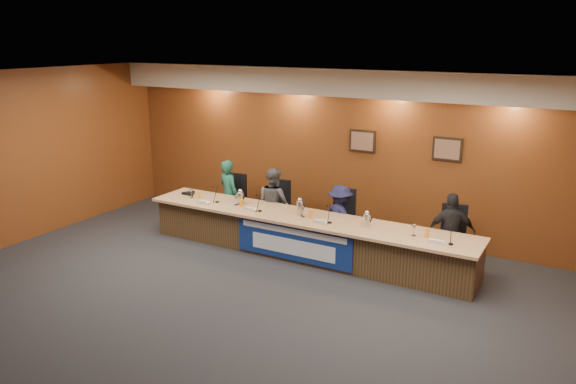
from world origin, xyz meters
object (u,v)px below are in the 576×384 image
Objects in this scene: panelist_b at (274,203)px; office_chair_c at (342,223)px; panelist_a at (229,195)px; office_chair_a at (232,204)px; speakerphone at (190,193)px; office_chair_d at (452,242)px; banner at (293,243)px; office_chair_b at (276,212)px; carafe_left at (240,198)px; carafe_right at (367,220)px; panelist_d at (451,233)px; carafe_mid at (300,208)px; dais_body at (304,237)px; panelist_c at (340,218)px.

panelist_b is 1.41m from office_chair_c.
office_chair_c is at bearing -158.49° from panelist_a.
speakerphone is at bearing -137.13° from office_chair_a.
office_chair_c is at bearing 170.20° from office_chair_d.
panelist_a is (-2.02, 0.99, 0.32)m from banner.
speakerphone is (-1.62, -0.62, 0.30)m from office_chair_b.
carafe_left is at bearing -48.71° from office_chair_a.
office_chair_a is 2.15× the size of carafe_right.
panelist_d reaches higher than carafe_mid.
carafe_mid is at bearing -23.85° from office_chair_a.
panelist_d is 5.03m from speakerphone.
panelist_c is at bearing 53.94° from dais_body.
office_chair_b is 1.21m from carafe_mid.
panelist_c reaches higher than office_chair_d.
panelist_a is 2.93× the size of office_chair_b.
panelist_d is 2.79× the size of office_chair_b.
dais_body is 2.73× the size of banner.
office_chair_a is 4.42m from office_chair_d.
office_chair_b is (-0.97, 1.09, 0.10)m from banner.
speakerphone is (-2.52, 0.08, -0.10)m from carafe_mid.
panelist_d reaches higher than office_chair_d.
office_chair_d is (4.42, 0.00, 0.00)m from office_chair_a.
office_chair_d is at bearing 15.71° from dais_body.
panelist_d is (1.98, 0.00, 0.06)m from panelist_c.
office_chair_a is 0.99m from carafe_left.
office_chair_a is 1.50× the size of speakerphone.
speakerphone is (-1.62, -0.52, 0.09)m from panelist_b.
office_chair_c is 1.11m from carafe_right.
dais_body is 2.13m from panelist_a.
dais_body is 4.26× the size of panelist_a.
office_chair_b is 1.00× the size of office_chair_d.
office_chair_c is 3.09m from speakerphone.
panelist_d is at bearing -17.18° from office_chair_c.
panelist_a is 0.25m from office_chair_a.
office_chair_c is at bearing 58.18° from dais_body.
speakerphone reaches higher than banner.
office_chair_c is at bearing -68.81° from panelist_c.
carafe_left is (-3.77, -0.55, 0.19)m from panelist_d.
office_chair_a is at bearing 135.28° from carafe_left.
carafe_mid is (1.29, -0.06, 0.02)m from carafe_left.
office_chair_a is at bearing 18.84° from panelist_c.
office_chair_b is (-3.38, 0.10, -0.19)m from panelist_d.
panelist_b is at bearing -9.45° from office_chair_a.
panelist_d is (2.40, 0.58, 0.32)m from dais_body.
office_chair_d is at bearing 7.05° from speakerphone.
dais_body is at bearing 90.00° from banner.
panelist_c is at bearing 50.52° from carafe_mid.
carafe_left is 0.69× the size of speakerphone.
panelist_c is at bearing -22.05° from panelist_d.
dais_body is 4.95× the size of panelist_c.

